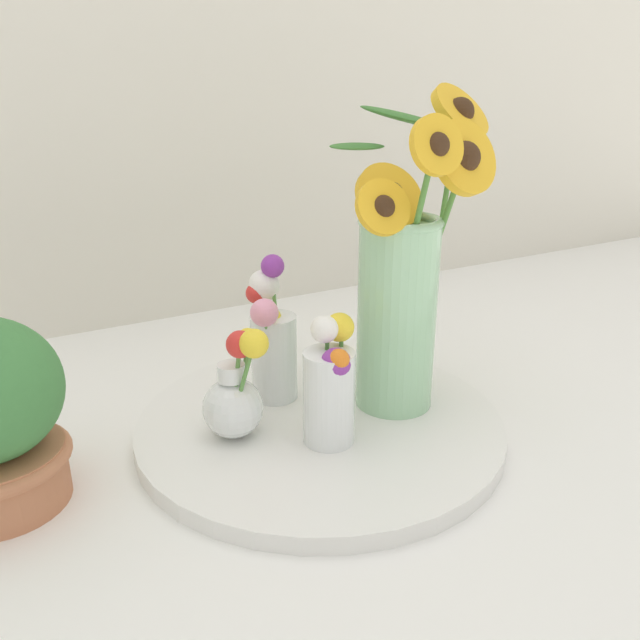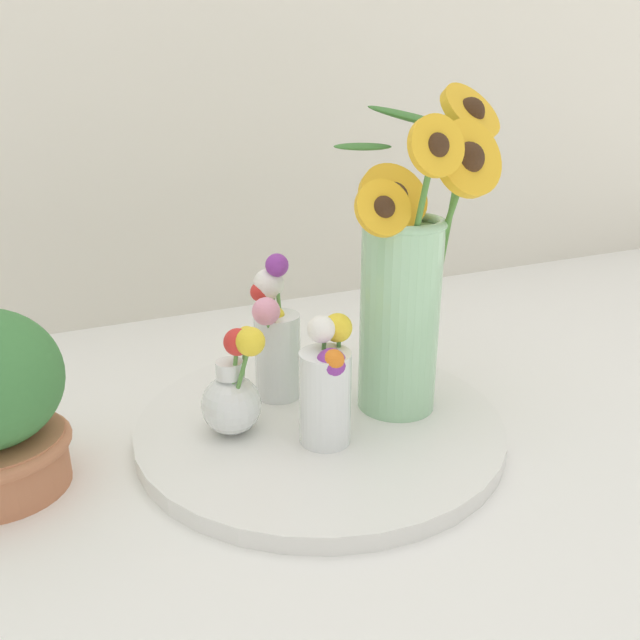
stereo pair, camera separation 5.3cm
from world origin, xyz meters
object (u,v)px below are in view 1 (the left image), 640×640
(serving_tray, at_px, (320,424))
(mason_jar_sunflowers, at_px, (403,281))
(vase_small_back, at_px, (272,339))
(vase_small_center, at_px, (331,384))
(vase_bulb_right, at_px, (235,395))

(serving_tray, height_order, mason_jar_sunflowers, mason_jar_sunflowers)
(mason_jar_sunflowers, distance_m, vase_small_back, 0.19)
(vase_small_center, height_order, vase_bulb_right, vase_small_center)
(mason_jar_sunflowers, xyz_separation_m, vase_bulb_right, (-0.22, 0.02, -0.11))
(mason_jar_sunflowers, bearing_deg, serving_tray, 173.78)
(vase_small_center, bearing_deg, vase_small_back, 94.67)
(vase_small_center, xyz_separation_m, vase_small_back, (-0.01, 0.14, 0.01))
(vase_bulb_right, bearing_deg, vase_small_back, 41.30)
(serving_tray, distance_m, vase_small_back, 0.13)
(vase_small_center, xyz_separation_m, vase_bulb_right, (-0.09, 0.06, -0.02))
(mason_jar_sunflowers, height_order, vase_small_back, mason_jar_sunflowers)
(serving_tray, bearing_deg, vase_small_center, -106.98)
(vase_bulb_right, xyz_separation_m, vase_small_back, (0.08, 0.07, 0.03))
(serving_tray, distance_m, vase_bulb_right, 0.13)
(mason_jar_sunflowers, distance_m, vase_bulb_right, 0.25)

